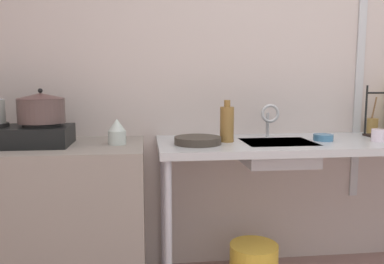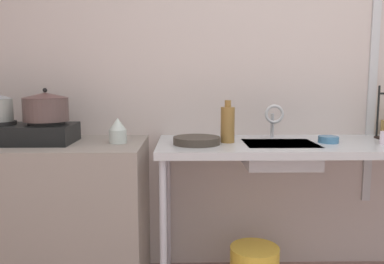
% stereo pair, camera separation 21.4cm
% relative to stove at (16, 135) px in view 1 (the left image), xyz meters
% --- Properties ---
extents(wall_back, '(5.18, 0.10, 2.77)m').
position_rel_stove_xyz_m(wall_back, '(1.55, 0.35, 0.49)').
color(wall_back, beige).
rests_on(wall_back, ground).
extents(wall_metal_strip, '(0.05, 0.01, 2.22)m').
position_rel_stove_xyz_m(wall_metal_strip, '(2.03, 0.29, 0.63)').
color(wall_metal_strip, silver).
extents(counter_concrete, '(1.25, 0.59, 0.84)m').
position_rel_stove_xyz_m(counter_concrete, '(0.03, -0.00, -0.47)').
color(counter_concrete, gray).
rests_on(counter_concrete, ground).
extents(counter_sink, '(1.66, 0.59, 0.84)m').
position_rel_stove_xyz_m(counter_sink, '(1.56, 0.00, -0.12)').
color(counter_sink, silver).
rests_on(counter_sink, ground).
extents(stove, '(0.55, 0.30, 0.12)m').
position_rel_stove_xyz_m(stove, '(0.00, 0.00, 0.00)').
color(stove, black).
rests_on(stove, counter_concrete).
extents(pot_on_right_burner, '(0.24, 0.24, 0.18)m').
position_rel_stove_xyz_m(pot_on_right_burner, '(0.13, -0.00, 0.14)').
color(pot_on_right_burner, '#4F3D3B').
rests_on(pot_on_right_burner, stove).
extents(percolator, '(0.10, 0.10, 0.14)m').
position_rel_stove_xyz_m(percolator, '(0.52, -0.01, 0.01)').
color(percolator, silver).
rests_on(percolator, counter_concrete).
extents(sink_basin, '(0.38, 0.31, 0.13)m').
position_rel_stove_xyz_m(sink_basin, '(1.40, -0.03, -0.12)').
color(sink_basin, silver).
rests_on(sink_basin, counter_sink).
extents(faucet, '(0.11, 0.07, 0.20)m').
position_rel_stove_xyz_m(faucet, '(1.39, 0.12, 0.08)').
color(faucet, silver).
rests_on(faucet, counter_sink).
extents(frying_pan, '(0.25, 0.25, 0.04)m').
position_rel_stove_xyz_m(frying_pan, '(0.94, -0.06, -0.04)').
color(frying_pan, '#3A332B').
rests_on(frying_pan, counter_sink).
extents(cup_by_rack, '(0.07, 0.07, 0.07)m').
position_rel_stove_xyz_m(cup_by_rack, '(1.95, -0.08, -0.02)').
color(cup_by_rack, white).
rests_on(cup_by_rack, counter_sink).
extents(small_bowl_on_drainboard, '(0.11, 0.11, 0.04)m').
position_rel_stove_xyz_m(small_bowl_on_drainboard, '(1.66, -0.02, -0.04)').
color(small_bowl_on_drainboard, teal).
rests_on(small_bowl_on_drainboard, counter_sink).
extents(bottle_by_sink, '(0.08, 0.08, 0.23)m').
position_rel_stove_xyz_m(bottle_by_sink, '(1.11, 0.01, 0.05)').
color(bottle_by_sink, olive).
rests_on(bottle_by_sink, counter_sink).
extents(utensil_jar, '(0.07, 0.07, 0.23)m').
position_rel_stove_xyz_m(utensil_jar, '(2.11, 0.24, -0.00)').
color(utensil_jar, olive).
rests_on(utensil_jar, counter_sink).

